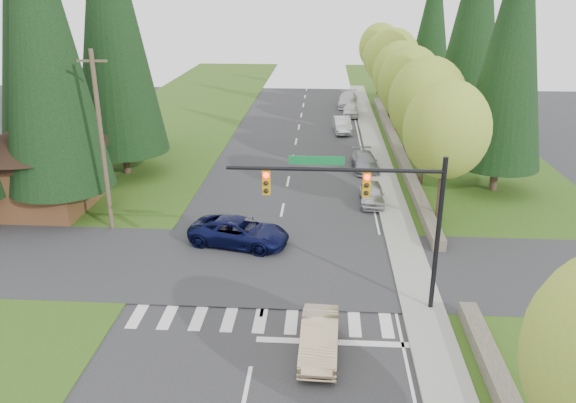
# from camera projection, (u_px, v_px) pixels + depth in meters

# --- Properties ---
(ground) EXTENTS (120.00, 120.00, 0.00)m
(ground) POSITION_uv_depth(u_px,v_px,m) (251.00, 368.00, 20.36)
(ground) COLOR #28282B
(ground) RESTS_ON ground
(grass_east) EXTENTS (14.00, 110.00, 0.06)m
(grass_east) POSITION_uv_depth(u_px,v_px,m) (477.00, 190.00, 38.19)
(grass_east) COLOR #2F5115
(grass_east) RESTS_ON ground
(grass_west) EXTENTS (14.00, 110.00, 0.06)m
(grass_west) POSITION_uv_depth(u_px,v_px,m) (104.00, 182.00, 39.77)
(grass_west) COLOR #2F5115
(grass_west) RESTS_ON ground
(cross_street) EXTENTS (120.00, 8.00, 0.10)m
(cross_street) POSITION_uv_depth(u_px,v_px,m) (271.00, 266.00, 27.81)
(cross_street) COLOR #28282B
(cross_street) RESTS_ON ground
(sidewalk_east) EXTENTS (1.80, 80.00, 0.13)m
(sidewalk_east) POSITION_uv_depth(u_px,v_px,m) (384.00, 178.00, 40.41)
(sidewalk_east) COLOR gray
(sidewalk_east) RESTS_ON ground
(curb_east) EXTENTS (0.20, 80.00, 0.13)m
(curb_east) POSITION_uv_depth(u_px,v_px,m) (373.00, 178.00, 40.46)
(curb_east) COLOR gray
(curb_east) RESTS_ON ground
(stone_wall_north) EXTENTS (0.70, 40.00, 0.70)m
(stone_wall_north) POSITION_uv_depth(u_px,v_px,m) (396.00, 145.00, 47.66)
(stone_wall_north) COLOR #4C4438
(stone_wall_north) RESTS_ON ground
(traffic_signal) EXTENTS (8.70, 0.37, 6.80)m
(traffic_signal) POSITION_uv_depth(u_px,v_px,m) (370.00, 199.00, 22.49)
(traffic_signal) COLOR black
(traffic_signal) RESTS_ON ground
(brown_building) EXTENTS (8.40, 8.40, 5.40)m
(brown_building) POSITION_uv_depth(u_px,v_px,m) (36.00, 159.00, 34.12)
(brown_building) COLOR #4C2D19
(brown_building) RESTS_ON ground
(utility_pole) EXTENTS (1.60, 0.24, 10.00)m
(utility_pole) POSITION_uv_depth(u_px,v_px,m) (102.00, 141.00, 30.27)
(utility_pole) COLOR #473828
(utility_pole) RESTS_ON ground
(decid_tree_0) EXTENTS (4.80, 4.80, 8.37)m
(decid_tree_0) POSITION_uv_depth(u_px,v_px,m) (447.00, 130.00, 30.83)
(decid_tree_0) COLOR #38281C
(decid_tree_0) RESTS_ON ground
(decid_tree_1) EXTENTS (5.20, 5.20, 8.80)m
(decid_tree_1) POSITION_uv_depth(u_px,v_px,m) (427.00, 102.00, 37.28)
(decid_tree_1) COLOR #38281C
(decid_tree_1) RESTS_ON ground
(decid_tree_2) EXTENTS (5.00, 5.00, 8.82)m
(decid_tree_2) POSITION_uv_depth(u_px,v_px,m) (410.00, 83.00, 43.76)
(decid_tree_2) COLOR #38281C
(decid_tree_2) RESTS_ON ground
(decid_tree_3) EXTENTS (5.00, 5.00, 8.55)m
(decid_tree_3) POSITION_uv_depth(u_px,v_px,m) (400.00, 73.00, 50.37)
(decid_tree_3) COLOR #38281C
(decid_tree_3) RESTS_ON ground
(decid_tree_4) EXTENTS (5.40, 5.40, 9.18)m
(decid_tree_4) POSITION_uv_depth(u_px,v_px,m) (393.00, 59.00, 56.75)
(decid_tree_4) COLOR #38281C
(decid_tree_4) RESTS_ON ground
(decid_tree_5) EXTENTS (4.80, 4.80, 8.30)m
(decid_tree_5) POSITION_uv_depth(u_px,v_px,m) (384.00, 57.00, 63.47)
(decid_tree_5) COLOR #38281C
(decid_tree_5) RESTS_ON ground
(decid_tree_6) EXTENTS (5.20, 5.20, 8.86)m
(decid_tree_6) POSITION_uv_depth(u_px,v_px,m) (380.00, 47.00, 69.87)
(decid_tree_6) COLOR #38281C
(decid_tree_6) RESTS_ON ground
(conifer_w_a) EXTENTS (6.12, 6.12, 19.80)m
(conifer_w_a) POSITION_uv_depth(u_px,v_px,m) (40.00, 29.00, 30.32)
(conifer_w_a) COLOR #38281C
(conifer_w_a) RESTS_ON ground
(conifer_w_b) EXTENTS (5.44, 5.44, 17.80)m
(conifer_w_b) POSITION_uv_depth(u_px,v_px,m) (26.00, 42.00, 34.59)
(conifer_w_b) COLOR #38281C
(conifer_w_b) RESTS_ON ground
(conifer_w_c) EXTENTS (6.46, 6.46, 20.80)m
(conifer_w_c) POSITION_uv_depth(u_px,v_px,m) (110.00, 13.00, 37.53)
(conifer_w_c) COLOR #38281C
(conifer_w_c) RESTS_ON ground
(conifer_w_e) EXTENTS (5.78, 5.78, 18.80)m
(conifer_w_e) POSITION_uv_depth(u_px,v_px,m) (114.00, 23.00, 43.60)
(conifer_w_e) COLOR #38281C
(conifer_w_e) RESTS_ON ground
(conifer_e_a) EXTENTS (5.44, 5.44, 17.80)m
(conifer_e_a) POSITION_uv_depth(u_px,v_px,m) (513.00, 41.00, 34.63)
(conifer_e_a) COLOR #38281C
(conifer_e_a) RESTS_ON ground
(conifer_e_b) EXTENTS (6.12, 6.12, 19.80)m
(conifer_e_b) POSITION_uv_depth(u_px,v_px,m) (475.00, 14.00, 47.25)
(conifer_e_b) COLOR #38281C
(conifer_e_b) RESTS_ON ground
(conifer_e_c) EXTENTS (5.10, 5.10, 16.80)m
(conifer_e_c) POSITION_uv_depth(u_px,v_px,m) (433.00, 23.00, 60.90)
(conifer_e_c) COLOR #38281C
(conifer_e_c) RESTS_ON ground
(sedan_champagne) EXTENTS (1.50, 4.01, 1.31)m
(sedan_champagne) POSITION_uv_depth(u_px,v_px,m) (319.00, 338.00, 21.01)
(sedan_champagne) COLOR beige
(sedan_champagne) RESTS_ON ground
(suv_navy) EXTENTS (5.73, 3.59, 1.48)m
(suv_navy) POSITION_uv_depth(u_px,v_px,m) (239.00, 232.00, 29.86)
(suv_navy) COLOR #0A0D33
(suv_navy) RESTS_ON ground
(parked_car_a) EXTENTS (1.60, 3.77, 1.27)m
(parked_car_a) POSITION_uv_depth(u_px,v_px,m) (372.00, 194.00, 35.62)
(parked_car_a) COLOR #B6B5BA
(parked_car_a) RESTS_ON ground
(parked_car_b) EXTENTS (2.12, 4.52, 1.28)m
(parked_car_b) POSITION_uv_depth(u_px,v_px,m) (365.00, 162.00, 42.24)
(parked_car_b) COLOR gray
(parked_car_b) RESTS_ON ground
(parked_car_c) EXTENTS (1.84, 4.41, 1.42)m
(parked_car_c) POSITION_uv_depth(u_px,v_px,m) (342.00, 125.00, 53.10)
(parked_car_c) COLOR silver
(parked_car_c) RESTS_ON ground
(parked_car_d) EXTENTS (1.77, 4.05, 1.36)m
(parked_car_d) POSITION_uv_depth(u_px,v_px,m) (351.00, 110.00, 59.71)
(parked_car_d) COLOR silver
(parked_car_d) RESTS_ON ground
(parked_car_e) EXTENTS (2.50, 5.52, 1.57)m
(parked_car_e) POSITION_uv_depth(u_px,v_px,m) (348.00, 100.00, 64.49)
(parked_car_e) COLOR silver
(parked_car_e) RESTS_ON ground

